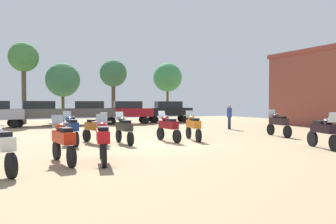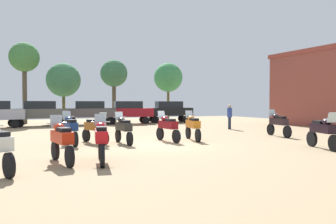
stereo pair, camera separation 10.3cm
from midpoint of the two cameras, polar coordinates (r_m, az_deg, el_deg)
name	(u,v)px [view 1 (the left image)]	position (r m, az deg, el deg)	size (l,w,h in m)	color
ground_plane	(159,144)	(15.40, -1.66, -5.40)	(44.00, 52.00, 0.02)	#9A825F
motorcycle_1	(96,128)	(15.78, -12.30, -2.65)	(0.84, 2.17, 1.44)	black
motorcycle_2	(324,131)	(14.89, 24.65, -2.92)	(0.85, 2.12, 1.49)	black
motorcycle_3	(124,128)	(15.44, -7.65, -2.71)	(0.62, 2.24, 1.44)	black
motorcycle_4	(278,123)	(19.57, 18.04, -1.81)	(0.72, 2.24, 1.48)	black
motorcycle_5	(103,139)	(10.68, -11.26, -4.50)	(0.75, 2.25, 1.49)	black
motorcycle_6	(168,127)	(16.20, -0.18, -2.47)	(0.62, 2.23, 1.46)	black
motorcycle_8	(63,140)	(10.83, -17.59, -4.52)	(0.64, 2.22, 1.47)	black
motorcycle_9	(71,128)	(15.40, -16.33, -2.69)	(0.62, 2.18, 1.49)	black
motorcycle_11	(193,126)	(16.71, 4.10, -2.34)	(0.75, 2.23, 1.46)	black
car_1	(89,111)	(29.57, -13.27, 0.18)	(4.55, 2.54, 2.00)	black
car_2	(39,111)	(28.73, -21.13, 0.08)	(4.33, 1.86, 2.00)	black
car_3	(128,111)	(30.06, -6.94, 0.24)	(4.55, 2.53, 2.00)	black
car_6	(168,110)	(32.05, -0.04, 0.33)	(4.56, 2.56, 2.00)	black
person_3	(229,115)	(24.12, 10.23, -0.48)	(0.47, 0.47, 1.73)	#202C43
tree_2	(168,78)	(37.03, -0.16, 5.83)	(3.14, 3.14, 6.21)	brown
tree_4	(24,59)	(32.61, -23.33, 8.28)	(2.58, 2.58, 7.18)	brown
tree_6	(113,74)	(34.10, -9.33, 6.34)	(2.69, 2.69, 6.14)	#4C4430
tree_7	(63,80)	(33.37, -17.46, 5.17)	(3.19, 3.19, 5.61)	#4E4925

